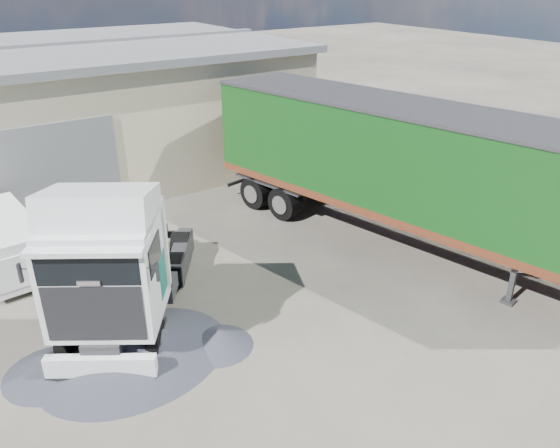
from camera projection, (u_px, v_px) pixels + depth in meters
ground at (269, 348)px, 13.06m from camera, size 120.00×120.00×0.00m
brick_boundary_wall at (420, 152)px, 22.84m from camera, size 0.35×26.00×2.50m
tractor_unit at (117, 269)px, 12.98m from camera, size 5.30×6.38×4.17m
box_trailer at (398, 160)px, 17.07m from camera, size 5.77×13.99×4.55m
panel_van at (6, 246)px, 16.00m from camera, size 1.99×4.19×1.66m
gravel_heap at (130, 343)px, 12.55m from camera, size 5.75×5.13×0.95m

